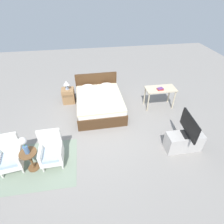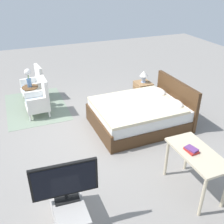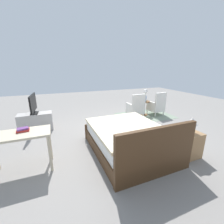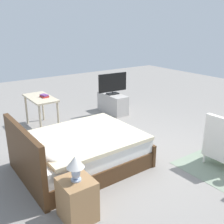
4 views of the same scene
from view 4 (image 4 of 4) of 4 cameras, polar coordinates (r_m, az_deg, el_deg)
ground_plane at (r=5.18m, az=3.51°, el=-8.59°), size 16.00×16.00×0.00m
bed at (r=4.56m, az=-7.14°, el=-8.50°), size 1.59×2.06×0.96m
armchair_by_window_right at (r=4.94m, az=23.11°, el=-6.65°), size 0.55×0.55×0.92m
nightstand at (r=3.50m, az=-7.58°, el=-18.31°), size 0.44×0.41×0.56m
table_lamp at (r=3.23m, az=-7.97°, el=-11.30°), size 0.22×0.22×0.33m
tv_stand at (r=7.29m, az=0.14°, el=1.90°), size 0.96×0.40×0.53m
tv_flatscreen at (r=7.15m, az=0.13°, el=6.24°), size 0.22×0.86×0.58m
vanity_desk at (r=6.33m, az=-15.28°, el=2.16°), size 1.04×0.52×0.76m
book_stack at (r=6.26m, az=-14.53°, el=3.41°), size 0.21×0.16×0.06m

